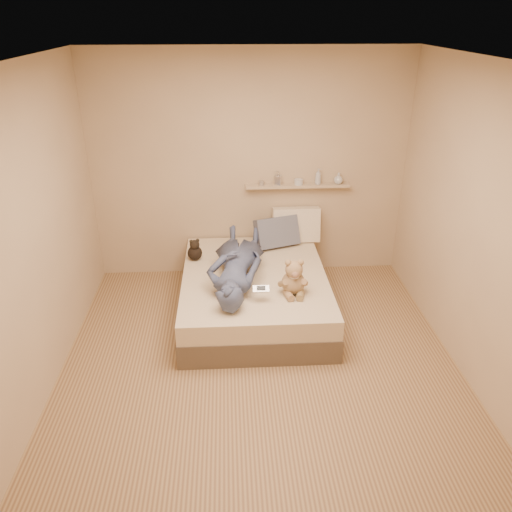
{
  "coord_description": "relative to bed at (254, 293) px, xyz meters",
  "views": [
    {
      "loc": [
        -0.25,
        -3.62,
        2.92
      ],
      "look_at": [
        0.0,
        0.65,
        0.8
      ],
      "focal_mm": 35.0,
      "sensor_mm": 36.0,
      "label": 1
    }
  ],
  "objects": [
    {
      "name": "dark_plush",
      "position": [
        -0.63,
        0.38,
        0.33
      ],
      "size": [
        0.16,
        0.16,
        0.25
      ],
      "color": "black",
      "rests_on": "bed"
    },
    {
      "name": "teddy_bear",
      "position": [
        0.35,
        -0.42,
        0.38
      ],
      "size": [
        0.31,
        0.29,
        0.37
      ],
      "color": "#947A51",
      "rests_on": "bed"
    },
    {
      "name": "game_console",
      "position": [
        0.03,
        -0.54,
        0.36
      ],
      "size": [
        0.15,
        0.07,
        0.05
      ],
      "color": "#B1B3B8",
      "rests_on": "bed"
    },
    {
      "name": "room",
      "position": [
        0.0,
        -0.93,
        1.08
      ],
      "size": [
        3.8,
        3.8,
        3.8
      ],
      "color": "#A28253",
      "rests_on": "ground"
    },
    {
      "name": "bed",
      "position": [
        0.0,
        0.0,
        0.0
      ],
      "size": [
        1.5,
        1.9,
        0.45
      ],
      "color": "brown",
      "rests_on": "floor"
    },
    {
      "name": "shelf_bottles",
      "position": [
        0.69,
        0.91,
        0.96
      ],
      "size": [
        0.99,
        0.13,
        0.18
      ],
      "color": "#A1958A",
      "rests_on": "wall_shelf"
    },
    {
      "name": "person",
      "position": [
        -0.19,
        -0.07,
        0.4
      ],
      "size": [
        0.73,
        1.52,
        0.35
      ],
      "primitive_type": "imported",
      "rotation": [
        0.0,
        0.0,
        3.0
      ],
      "color": "#475070",
      "rests_on": "bed"
    },
    {
      "name": "pillow_grey",
      "position": [
        0.3,
        0.69,
        0.4
      ],
      "size": [
        0.56,
        0.4,
        0.37
      ],
      "primitive_type": "cube",
      "rotation": [
        -0.37,
        0.0,
        0.33
      ],
      "color": "slate",
      "rests_on": "bed"
    },
    {
      "name": "wall_shelf",
      "position": [
        0.55,
        0.91,
        0.88
      ],
      "size": [
        1.2,
        0.12,
        0.03
      ],
      "primitive_type": "cube",
      "color": "tan",
      "rests_on": "wall_back"
    },
    {
      "name": "pillow_cream",
      "position": [
        0.54,
        0.83,
        0.43
      ],
      "size": [
        0.55,
        0.23,
        0.42
      ],
      "primitive_type": "cube",
      "rotation": [
        -0.15,
        0.0,
        0.01
      ],
      "color": "#F3E0C0",
      "rests_on": "bed"
    }
  ]
}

